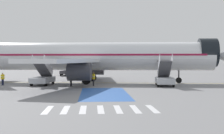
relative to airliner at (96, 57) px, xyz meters
The scene contains 17 objects.
ground_plane 3.95m from the airliner, behind, with size 600.00×600.00×0.00m, color slate.
apron_leadline_yellow 3.85m from the airliner, ahead, with size 0.20×75.98×0.01m, color gold.
apron_stand_patch_blue 14.71m from the airliner, 87.56° to the right, with size 4.73×11.93×0.01m, color #2856A8.
apron_walkway_bar_0 24.51m from the airliner, 98.54° to the right, with size 0.44×3.60×0.01m, color silver.
apron_walkway_bar_1 24.36m from the airliner, 95.71° to the right, with size 0.44×3.60×0.01m, color silver.
apron_walkway_bar_2 24.27m from the airliner, 92.86° to the right, with size 0.44×3.60×0.01m, color silver.
apron_walkway_bar_3 24.24m from the airliner, 89.99° to the right, with size 0.44×3.60×0.01m, color silver.
apron_walkway_bar_4 24.27m from the airliner, 87.12° to the right, with size 0.44×3.60×0.01m, color silver.
apron_walkway_bar_5 24.36m from the airliner, 84.26° to the right, with size 0.44×3.60×0.01m, color silver.
apron_walkway_bar_6 24.51m from the airliner, 81.43° to the right, with size 0.44×3.60×0.01m, color silver.
airliner is the anchor object (origin of this frame).
boarding_stairs_forward 10.82m from the airliner, 33.88° to the right, with size 2.85×5.45×4.08m.
boarding_stairs_aft 8.49m from the airliner, 153.34° to the right, with size 2.85×5.45×4.01m.
fuel_tanker 22.60m from the airliner, 104.68° to the left, with size 3.01×9.99×3.29m.
ground_crew_0 7.17m from the airliner, 119.81° to the right, with size 0.41×0.49×1.79m.
ground_crew_1 6.07m from the airliner, 94.65° to the right, with size 0.39×0.49×1.79m.
ground_crew_2 13.19m from the airliner, 163.42° to the right, with size 0.45×0.48×1.65m.
Camera 1 is at (0.54, -45.30, 3.47)m, focal length 50.00 mm.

